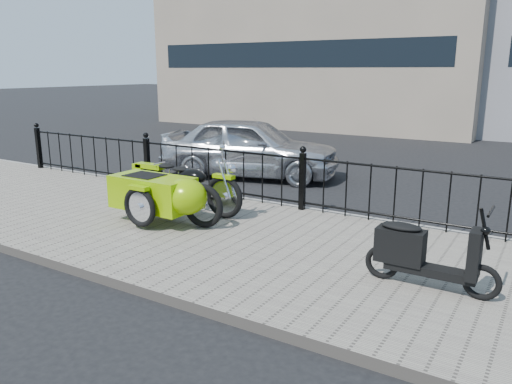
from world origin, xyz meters
The scene contains 8 objects.
ground centered at (0.00, 0.00, 0.00)m, with size 120.00×120.00×0.00m, color black.
sidewalk centered at (0.00, -0.50, 0.06)m, with size 30.00×3.80×0.12m, color slate.
curb centered at (0.00, 1.44, 0.06)m, with size 30.00×0.10×0.12m, color gray.
iron_fence centered at (0.00, 1.30, 0.59)m, with size 14.11×0.11×1.08m.
motorcycle_sidecar centered at (-1.44, -0.41, 0.59)m, with size 2.28×1.48×0.98m.
scooter centered at (2.47, -0.79, 0.49)m, with size 1.42×0.41×0.96m.
spare_tire centered at (-0.80, -0.37, 0.46)m, with size 0.67×0.67×0.10m, color black.
sedan_car centered at (-2.46, 3.55, 0.69)m, with size 1.63×4.05×1.38m, color silver.
Camera 1 is at (3.60, -6.00, 2.41)m, focal length 35.00 mm.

